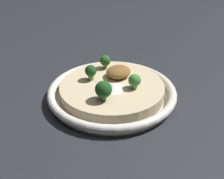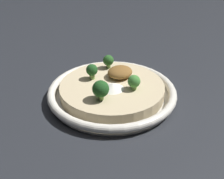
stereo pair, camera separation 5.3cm
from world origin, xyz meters
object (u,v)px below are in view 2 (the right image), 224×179
at_px(risotto_bowl, 112,91).
at_px(broccoli_back_right, 101,89).
at_px(broccoli_back, 134,82).
at_px(broccoli_front, 92,71).
at_px(broccoli_front_left, 108,61).

relative_size(risotto_bowl, broccoli_back_right, 6.91).
height_order(broccoli_back, broccoli_front, broccoli_front).
bearing_deg(risotto_bowl, broccoli_front_left, -126.89).
height_order(broccoli_front_left, broccoli_back_right, broccoli_back_right).
relative_size(broccoli_back, broccoli_back_right, 0.79).
distance_m(broccoli_front_left, broccoli_back_right, 0.15).
distance_m(broccoli_front, broccoli_back_right, 0.10).
height_order(risotto_bowl, broccoli_back, broccoli_back).
bearing_deg(broccoli_front_left, broccoli_back, 75.43).
distance_m(risotto_bowl, broccoli_back_right, 0.08).
distance_m(risotto_bowl, broccoli_front, 0.07).
xyz_separation_m(risotto_bowl, broccoli_back, (-0.02, 0.05, 0.04)).
bearing_deg(broccoli_front_left, risotto_bowl, 53.11).
relative_size(broccoli_front_left, broccoli_front, 0.93).
bearing_deg(broccoli_back, broccoli_back_right, -12.77).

